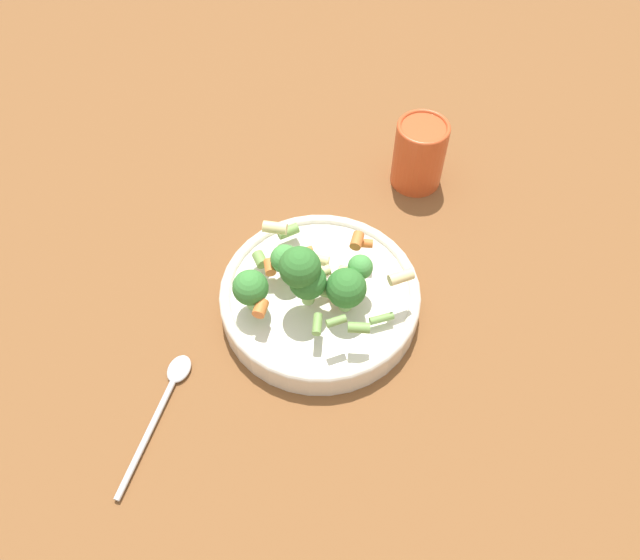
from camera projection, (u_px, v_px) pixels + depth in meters
The scene contains 5 objects.
ground_plane at pixel (320, 307), 0.78m from camera, with size 3.00×3.00×0.00m, color brown.
bowl at pixel (320, 297), 0.76m from camera, with size 0.24×0.24×0.04m.
pasta_salad at pixel (308, 277), 0.70m from camera, with size 0.19×0.17×0.09m.
cup at pixel (419, 153), 0.86m from camera, with size 0.07×0.07×0.10m.
spoon at pixel (166, 397), 0.70m from camera, with size 0.11×0.15×0.01m.
Camera 1 is at (0.33, -0.27, 0.65)m, focal length 35.00 mm.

